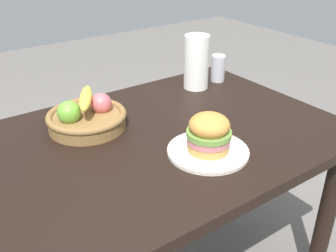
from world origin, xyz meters
TOP-DOWN VIEW (x-y plane):
  - dining_table at (0.00, 0.00)m, footprint 1.40×0.90m
  - plate at (0.11, -0.19)m, footprint 0.27×0.27m
  - sandwich at (0.11, -0.19)m, footprint 0.15×0.15m
  - soda_can at (0.57, 0.28)m, footprint 0.07×0.07m
  - fruit_basket at (-0.14, 0.20)m, footprint 0.29×0.29m
  - paper_towel_roll at (0.43, 0.27)m, footprint 0.11×0.11m

SIDE VIEW (x-z plane):
  - dining_table at x=0.00m, z-range 0.27..1.02m
  - plate at x=0.11m, z-range 0.75..0.76m
  - fruit_basket at x=-0.14m, z-range 0.73..0.86m
  - soda_can at x=0.57m, z-range 0.75..0.88m
  - sandwich at x=0.11m, z-range 0.76..0.89m
  - paper_towel_roll at x=0.43m, z-range 0.75..0.99m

